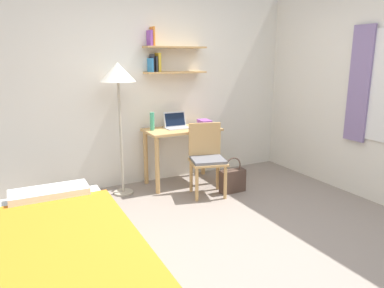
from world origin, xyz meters
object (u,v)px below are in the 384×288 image
(book_stack, at_px, (205,123))
(handbag, at_px, (233,180))
(desk, at_px, (182,140))
(standing_lamp, at_px, (118,79))
(bed, at_px, (65,265))
(water_bottle, at_px, (152,121))
(desk_chair, at_px, (207,156))
(laptop, at_px, (176,124))

(book_stack, relative_size, handbag, 0.50)
(desk, relative_size, book_stack, 4.32)
(standing_lamp, bearing_deg, handbag, -24.90)
(bed, xyz_separation_m, water_bottle, (1.36, 1.83, 0.63))
(water_bottle, bearing_deg, desk, -10.42)
(desk, height_order, book_stack, book_stack)
(bed, relative_size, desk_chair, 2.35)
(handbag, bearing_deg, laptop, 125.09)
(bed, relative_size, water_bottle, 8.99)
(desk, height_order, desk_chair, desk_chair)
(standing_lamp, distance_m, water_bottle, 0.71)
(book_stack, bearing_deg, laptop, 167.46)
(bed, distance_m, desk_chair, 2.27)
(bed, bearing_deg, desk_chair, 34.65)
(bed, distance_m, book_stack, 2.78)
(desk_chair, xyz_separation_m, book_stack, (0.23, 0.47, 0.31))
(bed, bearing_deg, water_bottle, 53.33)
(standing_lamp, xyz_separation_m, water_bottle, (0.44, 0.08, -0.55))
(desk, height_order, laptop, laptop)
(standing_lamp, relative_size, laptop, 5.12)
(laptop, height_order, water_bottle, water_bottle)
(desk_chair, height_order, water_bottle, water_bottle)
(standing_lamp, height_order, laptop, standing_lamp)
(water_bottle, bearing_deg, book_stack, -6.23)
(water_bottle, xyz_separation_m, handbag, (0.81, -0.66, -0.71))
(bed, bearing_deg, standing_lamp, 62.11)
(book_stack, bearing_deg, standing_lamp, -179.88)
(bed, bearing_deg, laptop, 47.21)
(desk, xyz_separation_m, desk_chair, (0.11, -0.48, -0.11))
(book_stack, bearing_deg, desk_chair, -116.52)
(desk, relative_size, desk_chair, 1.11)
(standing_lamp, relative_size, handbag, 3.55)
(book_stack, bearing_deg, bed, -140.03)
(handbag, bearing_deg, bed, -151.62)
(water_bottle, height_order, book_stack, water_bottle)
(standing_lamp, relative_size, water_bottle, 7.03)
(desk_chair, relative_size, laptop, 2.79)
(bed, height_order, laptop, laptop)
(laptop, relative_size, handbag, 0.69)
(desk, distance_m, standing_lamp, 1.16)
(bed, xyz_separation_m, standing_lamp, (0.93, 1.75, 1.18))
(water_bottle, bearing_deg, standing_lamp, -169.41)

